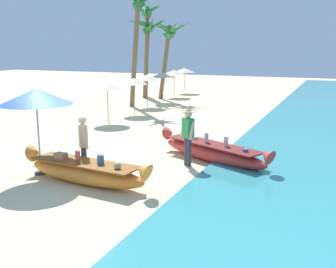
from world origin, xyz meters
The scene contains 16 objects.
ground_plane centered at (0.00, 0.00, 0.00)m, with size 80.00×80.00×0.00m, color beige.
boat_orange_foreground centered at (1.09, -0.69, 0.32)m, with size 4.01×1.14×0.88m.
boat_red_midground centered at (3.53, 2.62, 0.31)m, with size 4.18×2.41×0.87m.
person_vendor_hatted centered at (3.00, 1.88, 1.03)m, with size 0.56×0.49×1.79m.
person_tourist_customer centered at (0.67, -0.11, 0.94)m, with size 0.51×0.55×1.67m.
patio_umbrella_large centered at (-0.52, -0.51, 2.18)m, with size 1.98×1.98×2.41m.
parasol_row_0 centered at (-2.93, 7.01, 1.75)m, with size 1.60×1.60×1.91m.
parasol_row_1 centered at (-2.96, 9.71, 1.75)m, with size 1.60×1.60×1.91m.
parasol_row_2 centered at (-3.52, 12.41, 1.75)m, with size 1.60×1.60×1.91m.
parasol_row_3 centered at (-3.53, 14.74, 1.75)m, with size 1.60×1.60×1.91m.
parasol_row_4 centered at (-3.90, 17.54, 1.75)m, with size 1.60×1.60×1.91m.
parasol_row_5 centered at (-4.17, 20.26, 1.75)m, with size 1.60×1.60×1.91m.
palm_tree_tall_inland centered at (-5.80, 17.18, 5.12)m, with size 2.27×2.59×6.56m.
palm_tree_leaning_seaward centered at (-3.95, 12.16, 5.27)m, with size 2.28×2.55×6.64m.
palm_tree_mid_cluster centered at (-3.72, 16.20, 4.24)m, with size 2.84×2.73×5.26m.
palm_tree_far_behind centered at (-5.27, 16.17, 4.48)m, with size 2.61×2.66×5.50m.
Camera 1 is at (7.06, -9.08, 3.51)m, focal length 43.06 mm.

